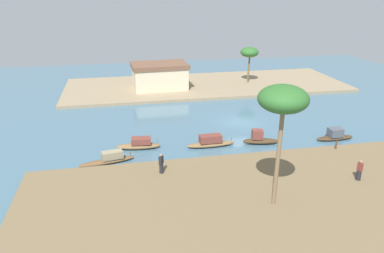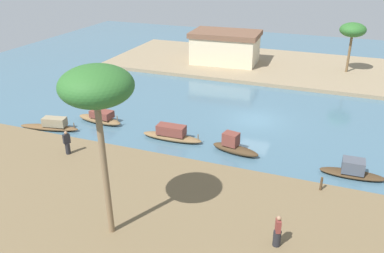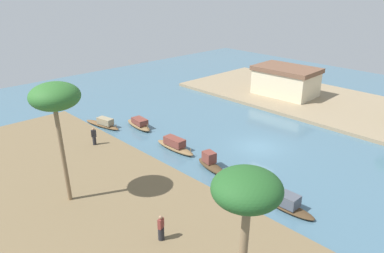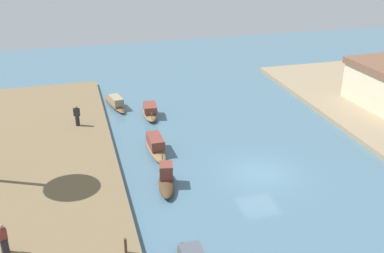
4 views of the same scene
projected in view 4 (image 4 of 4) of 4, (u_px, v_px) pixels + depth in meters
river_water at (260, 174)px, 30.47m from camera, size 74.71×74.71×0.00m
sampan_downstream_large at (150, 111)px, 39.32m from camera, size 4.18×1.54×1.08m
sampan_midstream at (115, 103)px, 41.18m from camera, size 4.90×1.84×1.05m
sampan_with_red_awning at (166, 180)px, 28.83m from camera, size 3.59×1.61×1.44m
sampan_foreground at (156, 146)px, 33.18m from camera, size 4.68×1.17×1.18m
person_on_near_bank at (4, 241)px, 22.38m from camera, size 0.47×0.47×1.65m
person_by_mooring at (77, 116)px, 36.36m from camera, size 0.45×0.51×1.66m
mooring_post at (126, 246)px, 22.53m from camera, size 0.14×0.14×0.83m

